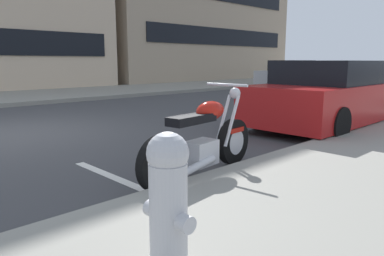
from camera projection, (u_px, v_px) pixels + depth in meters
ground_plane at (11, 135)px, 7.01m from camera, size 260.00×260.00×0.00m
sidewalk_far_curb at (197, 86)px, 20.13m from camera, size 120.00×5.00×0.14m
parking_stall_stripe at (124, 181)px, 4.26m from camera, size 0.12×2.20×0.01m
parked_motorcycle at (203, 142)px, 4.42m from camera, size 2.04×0.63×1.11m
parked_car_behind_motorcycle at (331, 95)px, 7.82m from camera, size 4.33×1.87×1.40m
car_opposite_curb at (291, 74)px, 20.66m from camera, size 4.59×2.10×1.44m
fire_hydrant at (168, 202)px, 2.07m from camera, size 0.24×0.36×0.87m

